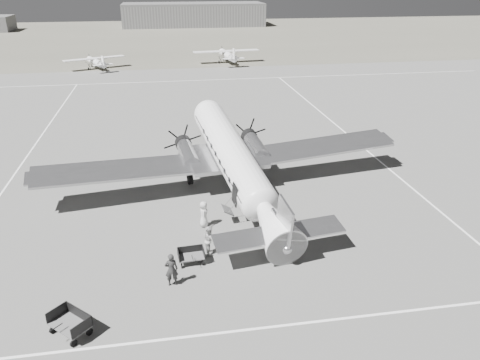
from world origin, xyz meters
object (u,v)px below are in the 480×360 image
Objects in this scene: light_plane_left at (96,63)px; passenger at (204,214)px; light_plane_right at (227,56)px; ramp_agent at (210,240)px; ground_crew at (171,270)px; baggage_cart_far at (70,324)px; baggage_cart_near at (191,256)px; hangar_main at (194,14)px; dc3_airliner at (235,163)px.

passenger is at bearing -101.44° from light_plane_left.
ramp_agent is at bearing -105.22° from light_plane_right.
ground_crew is at bearing -106.80° from light_plane_right.
ground_crew is at bearing -104.59° from light_plane_left.
ground_crew is (4.55, 2.88, 0.39)m from baggage_cart_far.
baggage_cart_near is at bearing 171.26° from passenger.
light_plane_right is at bearing 120.31° from baggage_cart_far.
ramp_agent is (6.79, 5.54, 0.33)m from baggage_cart_far.
light_plane_left is at bearing 139.43° from baggage_cart_far.
ground_crew reaches higher than baggage_cart_near.
hangar_main is 128.67m from baggage_cart_near.
hangar_main reaches higher than dc3_airliner.
dc3_airliner is 14.94× the size of ground_crew.
dc3_airliner is 2.31× the size of light_plane_right.
dc3_airliner is (-6.26, -120.41, -0.68)m from hangar_main.
baggage_cart_far is at bearing -96.70° from hangar_main.
baggage_cart_far is 11.03m from passenger.
light_plane_right reaches higher than ground_crew.
hangar_main is 66.30m from light_plane_right.
light_plane_left is 5.39× the size of baggage_cart_far.
baggage_cart_far is (5.90, -64.54, -0.52)m from light_plane_left.
dc3_airliner is 14.61× the size of baggage_cart_far.
ground_crew is (10.45, -61.66, -0.13)m from light_plane_left.
light_plane_left reaches higher than baggage_cart_near.
passenger is (12.65, -55.83, -0.20)m from light_plane_left.
hangar_main is at bearing -96.70° from ground_crew.
dc3_airliner reaches higher than ground_crew.
ground_crew is 1.08× the size of passenger.
passenger is (2.20, 5.83, -0.07)m from ground_crew.
light_plane_right reaches higher than light_plane_left.
baggage_cart_far is at bearing -108.99° from light_plane_left.
dc3_airliner is 16.05× the size of ramp_agent.
light_plane_left reaches higher than ramp_agent.
baggage_cart_far is (-5.66, -4.70, 0.10)m from baggage_cart_near.
light_plane_left is 64.81m from baggage_cart_far.
light_plane_right is at bearing -102.44° from ground_crew.
light_plane_right is 58.79m from passenger.
baggage_cart_near is (-3.71, -7.84, -2.19)m from dc3_airliner.
light_plane_left is at bearing -107.47° from hangar_main.
baggage_cart_far is at bearing 30.52° from ground_crew.
hangar_main is at bearing 2.41° from passenger.
hangar_main is 71.75m from light_plane_left.
ramp_agent is at bearing -93.97° from hangar_main.
baggage_cart_far is (-15.62, -132.95, -2.77)m from hangar_main.
ground_crew reaches higher than passenger.
hangar_main reaches higher than passenger.
light_plane_right is 62.94m from baggage_cart_near.
baggage_cart_near is at bearing -103.27° from light_plane_left.
dc3_airliner reaches higher than passenger.
light_plane_right is 6.95× the size of ramp_agent.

